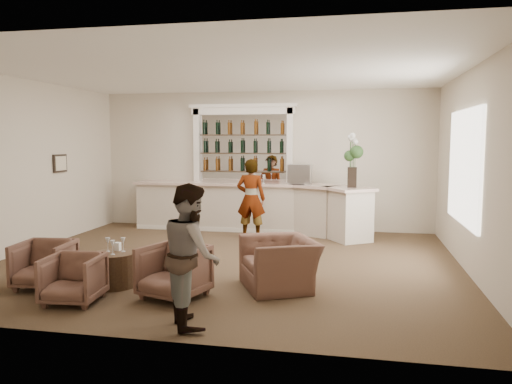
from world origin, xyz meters
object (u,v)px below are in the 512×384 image
(armchair_right, at_px, (174,271))
(flower_vase, at_px, (353,157))
(cocktail_table, at_px, (115,269))
(guest, at_px, (191,255))
(sommelier, at_px, (251,199))
(bar_counter, at_px, (253,207))
(armchair_left, at_px, (44,264))
(armchair_far, at_px, (279,263))
(armchair_center, at_px, (73,279))
(espresso_machine, at_px, (300,174))

(armchair_right, distance_m, flower_vase, 5.26)
(cocktail_table, xyz_separation_m, guest, (1.60, -1.23, 0.58))
(sommelier, relative_size, flower_vase, 1.53)
(bar_counter, relative_size, armchair_left, 7.56)
(cocktail_table, relative_size, guest, 0.39)
(armchair_left, xyz_separation_m, armchair_far, (3.36, 0.66, 0.02))
(armchair_center, height_order, espresso_machine, espresso_machine)
(sommelier, xyz_separation_m, armchair_center, (-1.38, -4.74, -0.55))
(cocktail_table, xyz_separation_m, armchair_left, (-0.97, -0.28, 0.09))
(armchair_right, bearing_deg, flower_vase, 81.47)
(sommelier, relative_size, armchair_far, 1.57)
(bar_counter, height_order, armchair_far, bar_counter)
(bar_counter, relative_size, cocktail_table, 8.86)
(armchair_left, height_order, flower_vase, flower_vase)
(armchair_center, distance_m, flower_vase, 6.27)
(armchair_far, bearing_deg, bar_counter, 170.73)
(guest, xyz_separation_m, armchair_left, (-2.57, 0.95, -0.48))
(bar_counter, relative_size, armchair_far, 5.15)
(bar_counter, bearing_deg, flower_vase, -13.83)
(bar_counter, relative_size, armchair_center, 8.04)
(bar_counter, xyz_separation_m, flower_vase, (2.28, -0.56, 1.21))
(guest, height_order, armchair_far, guest)
(armchair_left, relative_size, armchair_right, 0.94)
(guest, distance_m, armchair_right, 1.14)
(armchair_left, relative_size, armchair_center, 1.06)
(bar_counter, xyz_separation_m, guest, (0.52, -5.94, 0.25))
(armchair_left, distance_m, espresso_machine, 6.03)
(armchair_center, relative_size, espresso_machine, 1.39)
(armchair_far, bearing_deg, cocktail_table, -106.96)
(espresso_machine, height_order, flower_vase, flower_vase)
(guest, xyz_separation_m, espresso_machine, (0.58, 5.99, 0.54))
(armchair_center, bearing_deg, bar_counter, 71.94)
(armchair_left, bearing_deg, armchair_center, -40.35)
(cocktail_table, xyz_separation_m, espresso_machine, (2.18, 4.76, 1.12))
(armchair_left, xyz_separation_m, armchair_right, (2.02, -0.08, 0.02))
(cocktail_table, bearing_deg, espresso_machine, 65.36)
(cocktail_table, height_order, armchair_far, armchair_far)
(cocktail_table, xyz_separation_m, armchair_center, (-0.17, -0.82, 0.07))
(armchair_right, bearing_deg, armchair_center, -140.33)
(bar_counter, relative_size, sommelier, 3.29)
(bar_counter, bearing_deg, guest, -85.00)
(guest, bearing_deg, espresso_machine, -34.07)
(armchair_left, xyz_separation_m, armchair_center, (0.80, -0.54, -0.02))
(bar_counter, distance_m, armchair_center, 5.68)
(bar_counter, bearing_deg, cocktail_table, -102.96)
(guest, distance_m, armchair_center, 1.89)
(espresso_machine, bearing_deg, cocktail_table, -112.27)
(sommelier, distance_m, espresso_machine, 1.38)
(sommelier, xyz_separation_m, armchair_left, (-2.18, -4.20, -0.53))
(armchair_far, xyz_separation_m, flower_vase, (0.97, 3.76, 1.42))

